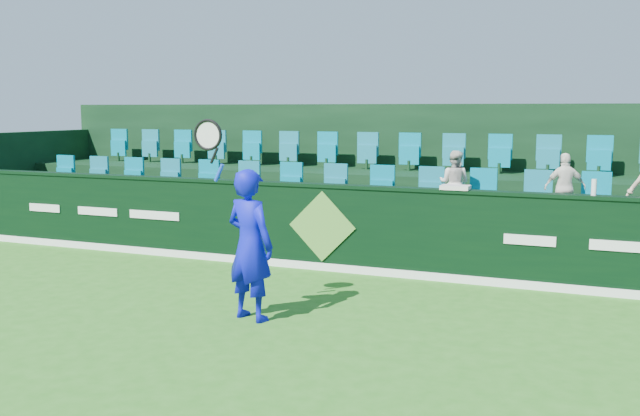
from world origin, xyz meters
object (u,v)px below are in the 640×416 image
at_px(tennis_player, 250,244).
at_px(spectator_middle, 565,188).
at_px(towel, 455,187).
at_px(drinks_bottle, 594,187).
at_px(spectator_left, 454,183).

height_order(tennis_player, spectator_middle, tennis_player).
height_order(spectator_middle, towel, spectator_middle).
bearing_deg(spectator_middle, towel, 20.36).
bearing_deg(drinks_bottle, spectator_middle, 110.87).
xyz_separation_m(tennis_player, drinks_bottle, (3.73, 2.82, 0.54)).
distance_m(spectator_middle, towel, 1.82).
bearing_deg(towel, tennis_player, -123.52).
bearing_deg(spectator_middle, drinks_bottle, 93.31).
height_order(towel, drinks_bottle, drinks_bottle).
bearing_deg(spectator_left, spectator_middle, -172.02).
bearing_deg(spectator_left, towel, 110.26).
bearing_deg(towel, drinks_bottle, 0.00).
bearing_deg(drinks_bottle, towel, 180.00).
bearing_deg(drinks_bottle, spectator_left, 152.02).
height_order(spectator_left, towel, spectator_left).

